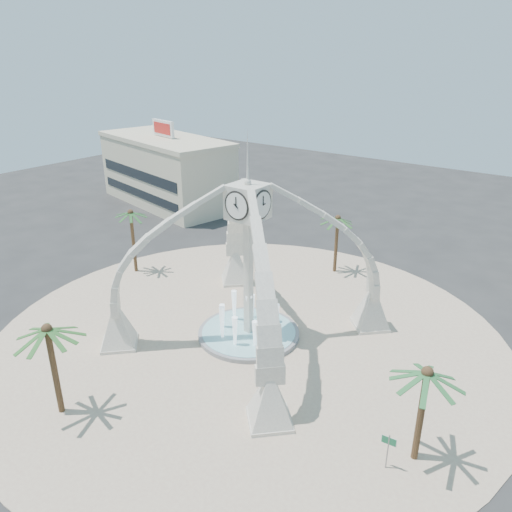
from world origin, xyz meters
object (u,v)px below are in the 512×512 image
Objects in this scene: palm_west at (131,213)px; street_sign at (388,445)px; clock_tower at (248,261)px; palm_east at (427,374)px; palm_south at (47,330)px; palm_north at (338,219)px; fountain at (249,332)px.

street_sign is (31.00, -9.11, -4.58)m from palm_west.
palm_east is (15.20, -4.60, -0.84)m from clock_tower.
clock_tower is 2.66× the size of palm_south.
clock_tower is 15.06m from palm_north.
fountain is 3.51× the size of street_sign.
clock_tower reaches higher than palm_west.
palm_south is at bearing -161.83° from street_sign.
clock_tower is at bearing 150.95° from street_sign.
clock_tower is 17.00m from palm_west.
palm_west is (-16.76, 2.85, 5.93)m from fountain.
clock_tower is at bearing 163.16° from palm_east.
clock_tower is 14.69m from palm_south.
clock_tower is 2.56× the size of palm_west.
palm_south reaches higher than palm_east.
palm_east is at bearing 26.53° from palm_south.
fountain is 1.23× the size of palm_east.
palm_south reaches higher than palm_north.
palm_east is 4.46m from street_sign.
clock_tower is 16.29m from street_sign.
fountain is at bearing 163.16° from palm_east.
palm_south reaches higher than street_sign.
clock_tower is at bearing -87.96° from palm_north.
palm_north is at bearing 36.89° from palm_west.
palm_east is at bearing -13.13° from palm_west.
palm_north is at bearing 92.04° from clock_tower.
fountain is at bearing 90.00° from clock_tower.
palm_north is 0.96× the size of palm_south.
palm_west reaches higher than palm_north.
street_sign is at bearing 23.51° from palm_south.
palm_west is at bearing -143.11° from palm_north.
palm_north is (-0.54, 15.03, -0.82)m from clock_tower.
palm_east is at bearing -16.84° from clock_tower.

